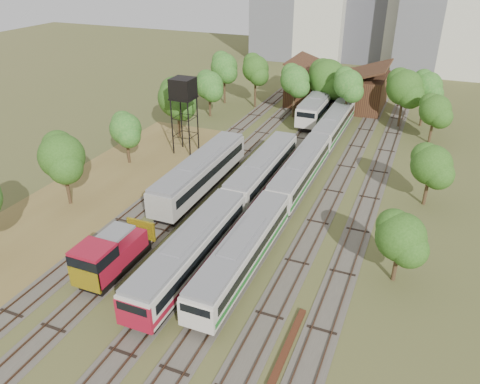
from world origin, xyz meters
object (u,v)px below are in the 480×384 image
at_px(railcar_red_set, 232,205).
at_px(shunter_locomotive, 108,257).
at_px(water_tower, 183,90).
at_px(railcar_green_set, 300,171).

height_order(railcar_red_set, shunter_locomotive, shunter_locomotive).
bearing_deg(water_tower, railcar_red_set, -47.73).
xyz_separation_m(railcar_red_set, water_tower, (-12.95, 14.25, 6.49)).
bearing_deg(railcar_green_set, shunter_locomotive, -114.14).
bearing_deg(water_tower, shunter_locomotive, -75.14).
relative_size(shunter_locomotive, water_tower, 0.81).
height_order(railcar_red_set, water_tower, water_tower).
bearing_deg(railcar_red_set, water_tower, 132.27).
height_order(railcar_green_set, water_tower, water_tower).
distance_m(railcar_red_set, railcar_green_set, 11.12).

